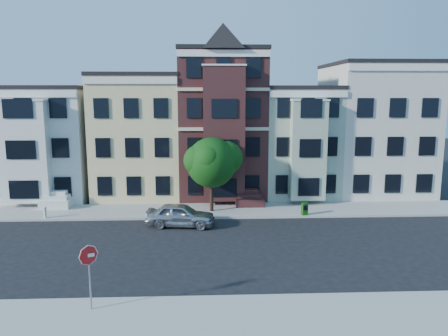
{
  "coord_description": "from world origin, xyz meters",
  "views": [
    {
      "loc": [
        -1.45,
        -23.5,
        8.68
      ],
      "look_at": [
        -0.3,
        2.69,
        4.2
      ],
      "focal_mm": 35.0,
      "sensor_mm": 36.0,
      "label": 1
    }
  ],
  "objects_px": {
    "stop_sign": "(90,273)",
    "newspaper_box": "(305,209)",
    "parked_car": "(180,215)",
    "fire_hydrant": "(45,213)",
    "street_tree": "(211,166)"
  },
  "relations": [
    {
      "from": "street_tree",
      "to": "fire_hydrant",
      "type": "distance_m",
      "value": 12.06
    },
    {
      "from": "newspaper_box",
      "to": "fire_hydrant",
      "type": "bearing_deg",
      "value": 167.6
    },
    {
      "from": "street_tree",
      "to": "newspaper_box",
      "type": "height_order",
      "value": "street_tree"
    },
    {
      "from": "street_tree",
      "to": "stop_sign",
      "type": "distance_m",
      "value": 15.65
    },
    {
      "from": "newspaper_box",
      "to": "stop_sign",
      "type": "height_order",
      "value": "stop_sign"
    },
    {
      "from": "fire_hydrant",
      "to": "stop_sign",
      "type": "bearing_deg",
      "value": -63.86
    },
    {
      "from": "parked_car",
      "to": "fire_hydrant",
      "type": "bearing_deg",
      "value": 86.62
    },
    {
      "from": "street_tree",
      "to": "parked_car",
      "type": "relative_size",
      "value": 1.48
    },
    {
      "from": "parked_car",
      "to": "stop_sign",
      "type": "xyz_separation_m",
      "value": [
        -2.95,
        -11.45,
        0.9
      ]
    },
    {
      "from": "stop_sign",
      "to": "newspaper_box",
      "type": "bearing_deg",
      "value": 26.97
    },
    {
      "from": "stop_sign",
      "to": "fire_hydrant",
      "type": "bearing_deg",
      "value": 94.36
    },
    {
      "from": "parked_car",
      "to": "street_tree",
      "type": "bearing_deg",
      "value": -25.39
    },
    {
      "from": "street_tree",
      "to": "parked_car",
      "type": "xyz_separation_m",
      "value": [
        -2.11,
        -3.25,
        -2.73
      ]
    },
    {
      "from": "street_tree",
      "to": "stop_sign",
      "type": "height_order",
      "value": "street_tree"
    },
    {
      "from": "street_tree",
      "to": "newspaper_box",
      "type": "relative_size",
      "value": 7.67
    }
  ]
}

